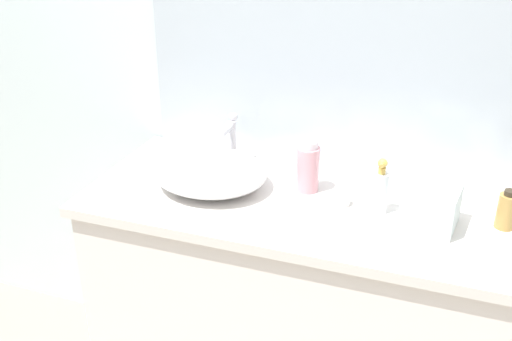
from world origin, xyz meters
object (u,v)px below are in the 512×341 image
object	(u,v)px
perfume_bottle	(308,167)
candle_jar	(342,199)
soap_dispenser	(380,190)
lotion_bottle	(507,210)
tissue_box	(431,204)
sink_basin	(210,172)

from	to	relation	value
perfume_bottle	candle_jar	bearing A→B (deg)	-24.75
candle_jar	soap_dispenser	bearing A→B (deg)	-5.10
lotion_bottle	tissue_box	size ratio (longest dim) A/B	0.71
lotion_bottle	candle_jar	size ratio (longest dim) A/B	2.53
tissue_box	candle_jar	distance (m)	0.26
lotion_bottle	candle_jar	bearing A→B (deg)	-177.31
perfume_bottle	candle_jar	distance (m)	0.15
perfume_bottle	tissue_box	size ratio (longest dim) A/B	1.02
sink_basin	soap_dispenser	xyz separation A→B (m)	(0.52, 0.01, 0.02)
lotion_bottle	tissue_box	world-z (taller)	tissue_box
soap_dispenser	tissue_box	distance (m)	0.15
lotion_bottle	candle_jar	distance (m)	0.45
sink_basin	lotion_bottle	size ratio (longest dim) A/B	3.16
lotion_bottle	perfume_bottle	distance (m)	0.57
lotion_bottle	candle_jar	xyz separation A→B (m)	(-0.44, -0.02, -0.04)
soap_dispenser	lotion_bottle	bearing A→B (deg)	5.12
sink_basin	soap_dispenser	distance (m)	0.52
soap_dispenser	lotion_bottle	xyz separation A→B (m)	(0.34, 0.03, -0.02)
soap_dispenser	lotion_bottle	distance (m)	0.34
sink_basin	tissue_box	world-z (taller)	tissue_box
lotion_bottle	perfume_bottle	size ratio (longest dim) A/B	0.69
sink_basin	candle_jar	world-z (taller)	sink_basin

